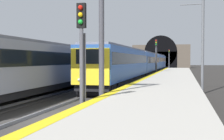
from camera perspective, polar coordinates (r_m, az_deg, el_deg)
ground_plane at (r=14.56m, az=-11.94°, el=-8.99°), size 320.00×320.00×0.00m
platform_right at (r=13.16m, az=7.12°, el=-7.89°), size 112.00×5.00×1.01m
platform_right_edge_strip at (r=13.53m, az=-2.42°, el=-5.43°), size 112.00×0.50×0.01m
track_main_line at (r=14.56m, az=-11.94°, el=-8.83°), size 160.00×3.17×0.21m
train_main_approaching at (r=49.35m, az=6.47°, el=1.39°), size 59.70×2.89×4.01m
train_adjacent_platform at (r=31.13m, az=-5.97°, el=1.16°), size 41.75×3.29×4.06m
railway_signal_near at (r=12.78m, az=-5.83°, el=3.61°), size 0.39×0.38×5.15m
railway_signal_mid at (r=46.53m, az=8.44°, el=2.90°), size 0.39×0.38×5.97m
railway_signal_far at (r=86.33m, az=10.87°, el=2.36°), size 0.39×0.38×5.83m
overhead_signal_gantry at (r=17.28m, az=-15.73°, el=11.58°), size 0.70×8.61×7.56m
tunnel_portal at (r=109.44m, az=9.33°, el=2.64°), size 2.29×20.73×11.63m
catenary_mast_near at (r=25.21m, az=16.91°, el=4.75°), size 0.22×1.91×7.87m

